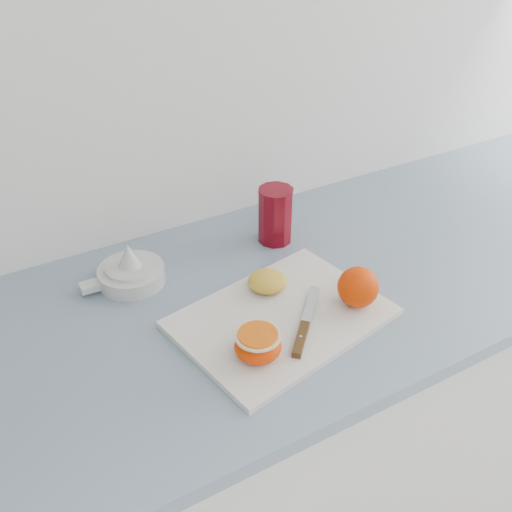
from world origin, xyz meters
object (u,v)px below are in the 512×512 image
object	(u,v)px
cutting_board	(282,318)
red_tumbler	(275,217)
counter	(278,432)
citrus_juicer	(130,272)
half_orange	(258,345)

from	to	relation	value
cutting_board	red_tumbler	xyz separation A→B (m)	(0.13, 0.23, 0.05)
counter	citrus_juicer	bearing A→B (deg)	148.96
counter	citrus_juicer	distance (m)	0.55
cutting_board	red_tumbler	size ratio (longest dim) A/B	2.94
counter	red_tumbler	xyz separation A→B (m)	(0.07, 0.15, 0.50)
half_orange	citrus_juicer	bearing A→B (deg)	109.30
counter	cutting_board	bearing A→B (deg)	-122.97
citrus_juicer	cutting_board	bearing A→B (deg)	-51.08
counter	red_tumbler	size ratio (longest dim) A/B	21.32
cutting_board	half_orange	distance (m)	0.11
counter	half_orange	bearing A→B (deg)	-132.92
cutting_board	citrus_juicer	size ratio (longest dim) A/B	2.20
cutting_board	citrus_juicer	distance (m)	0.31
half_orange	red_tumbler	xyz separation A→B (m)	(0.21, 0.30, 0.02)
cutting_board	red_tumbler	world-z (taller)	red_tumbler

